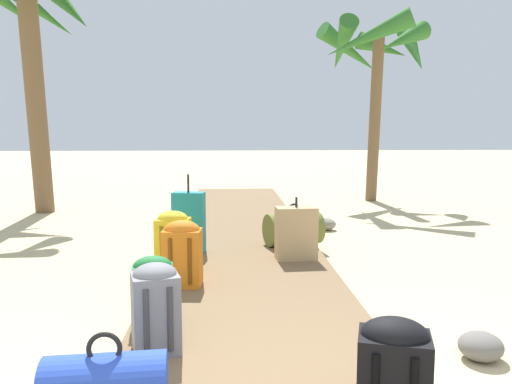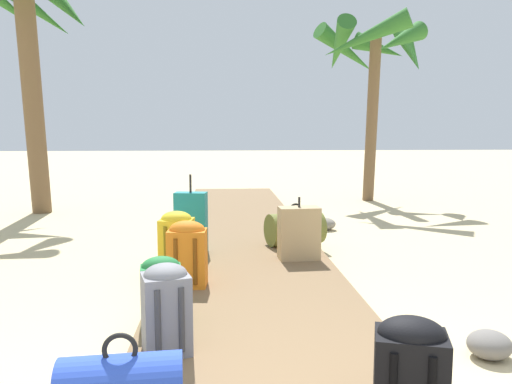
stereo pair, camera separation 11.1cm
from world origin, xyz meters
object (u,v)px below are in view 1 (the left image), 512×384
suitcase_teal (189,222)px  palm_tree_far_right (375,55)px  backpack_yellow (173,239)px  backpack_grey (156,306)px  backpack_green (153,288)px  backpack_black (394,370)px  palm_tree_far_left (29,20)px  duffel_bag_olive (294,229)px  suitcase_tan (296,233)px  backpack_orange (182,252)px  duffel_bag_blue (106,383)px

suitcase_teal → palm_tree_far_right: (3.23, 4.34, 2.42)m
backpack_yellow → backpack_grey: bearing=-87.1°
backpack_yellow → backpack_green: bearing=-89.7°
backpack_black → backpack_green: (-1.25, 1.29, -0.02)m
backpack_yellow → palm_tree_far_left: bearing=124.3°
duffel_bag_olive → palm_tree_far_left: size_ratio=0.17×
duffel_bag_olive → palm_tree_far_left: 5.71m
backpack_yellow → duffel_bag_olive: bearing=38.1°
backpack_grey → palm_tree_far_right: bearing=64.7°
suitcase_tan → backpack_yellow: size_ratio=1.14×
backpack_black → palm_tree_far_right: bearing=74.9°
suitcase_tan → backpack_orange: size_ratio=1.14×
suitcase_tan → duffel_bag_olive: size_ratio=0.89×
suitcase_tan → duffel_bag_blue: size_ratio=1.09×
palm_tree_far_right → palm_tree_far_left: palm_tree_far_left is taller
backpack_orange → palm_tree_far_right: (3.19, 5.54, 2.46)m
backpack_black → backpack_green: backpack_black is taller
backpack_yellow → backpack_green: (0.01, -1.35, -0.05)m
backpack_grey → backpack_green: 0.47m
backpack_grey → palm_tree_far_left: size_ratio=0.13×
suitcase_tan → backpack_green: bearing=-125.5°
duffel_bag_blue → backpack_green: (0.06, 1.11, 0.10)m
backpack_black → suitcase_teal: suitcase_teal is taller
duffel_bag_olive → backpack_green: size_ratio=1.52×
suitcase_teal → palm_tree_far_right: size_ratio=0.24×
suitcase_tan → backpack_grey: (-1.13, -2.15, 0.01)m
backpack_grey → palm_tree_far_right: 7.96m
duffel_bag_olive → duffel_bag_blue: 3.71m
suitcase_teal → backpack_yellow: size_ratio=1.50×
backpack_orange → backpack_yellow: bearing=104.7°
backpack_green → suitcase_teal: bearing=87.6°
backpack_black → palm_tree_far_right: 8.33m
backpack_black → backpack_grey: 1.43m
duffel_bag_blue → palm_tree_far_left: size_ratio=0.14×
suitcase_tan → backpack_yellow: suitcase_tan is taller
backpack_yellow → palm_tree_far_right: 6.51m
palm_tree_far_right → duffel_bag_olive: bearing=-116.9°
backpack_grey → duffel_bag_blue: 0.69m
duffel_bag_olive → backpack_black: bearing=-90.3°
backpack_black → backpack_green: size_ratio=1.06×
backpack_yellow → palm_tree_far_right: palm_tree_far_right is taller
backpack_orange → duffel_bag_blue: size_ratio=0.96×
backpack_grey → palm_tree_far_left: (-2.77, 5.72, 2.81)m
backpack_orange → backpack_green: size_ratio=1.19×
suitcase_teal → backpack_grey: bearing=-90.1°
backpack_green → palm_tree_far_left: size_ratio=0.11×
backpack_grey → backpack_yellow: backpack_yellow is taller
suitcase_teal → palm_tree_far_left: (-2.77, 3.22, 2.77)m
suitcase_teal → duffel_bag_blue: (-0.15, -3.16, -0.19)m
duffel_bag_olive → palm_tree_far_left: bearing=143.6°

